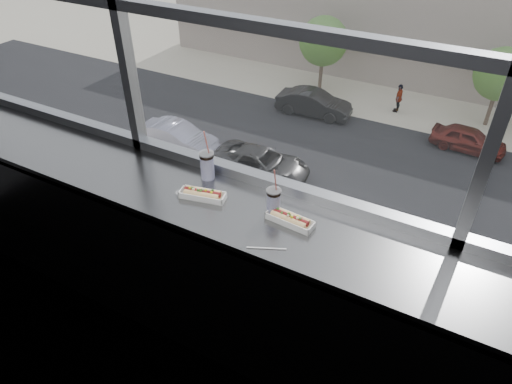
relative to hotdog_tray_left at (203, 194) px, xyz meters
The scene contains 21 objects.
wall_back_lower 0.72m from the hotdog_tray_left, 42.29° to the left, with size 6.00×6.00×0.00m, color black.
counter 0.32m from the hotdog_tray_left, ahead, with size 6.00×0.55×0.06m, color gray.
counter_fascia 0.70m from the hotdog_tray_left, 37.96° to the right, with size 6.00×0.04×1.04m, color gray.
hotdog_tray_left is the anchor object (origin of this frame).
hotdog_tray_right 0.52m from the hotdog_tray_left, ahead, with size 0.27×0.11×0.06m.
soda_cup_left 0.21m from the hotdog_tray_left, 115.32° to the left, with size 0.09×0.09×0.33m.
soda_cup_right 0.42m from the hotdog_tray_left, ahead, with size 0.08×0.08×0.29m.
loose_straw 0.54m from the hotdog_tray_left, 21.26° to the right, with size 0.01×0.01×0.19m, color white.
wrapper 0.12m from the hotdog_tray_left, 164.51° to the right, with size 0.10×0.07×0.02m, color silver.
plaza_ground 45.43m from the hotdog_tray_left, 89.59° to the left, with size 120.00×120.00×0.00m, color beige.
plaza_near 14.13m from the hotdog_tray_left, 87.53° to the left, with size 50.00×14.00×0.04m, color beige.
street_asphalt 23.62m from the hotdog_tray_left, 89.11° to the left, with size 80.00×10.00×0.06m, color black.
far_sidewalk 30.77m from the hotdog_tray_left, 89.36° to the left, with size 80.00×6.00×0.04m, color beige.
far_building 39.14m from the hotdog_tray_left, 89.53° to the left, with size 50.00×14.00×8.00m, color gray.
car_near_b 21.39m from the hotdog_tray_left, 117.07° to the left, with size 5.85×2.44×1.95m, color #333232.
car_far_a 28.04m from the hotdog_tray_left, 109.67° to the left, with size 6.45×2.69×2.15m, color black.
car_far_b 26.73m from the hotdog_tray_left, 87.86° to the left, with size 5.64×2.35×1.88m, color maroon.
car_near_a 23.98m from the hotdog_tray_left, 130.17° to the left, with size 6.44×2.68×2.15m, color gray.
pedestrian_a 29.83m from the hotdog_tray_left, 98.20° to the left, with size 1.01×0.76×2.28m, color #66605B.
tree_left 31.15m from the hotdog_tray_left, 109.22° to the left, with size 3.40×3.40×5.31m.
tree_center 29.65m from the hotdog_tray_left, 86.93° to the left, with size 3.19×3.19×4.98m.
Camera 1 is at (0.93, -0.44, 2.62)m, focal length 32.00 mm.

